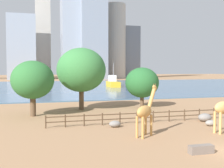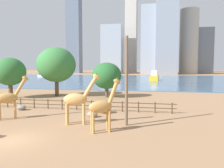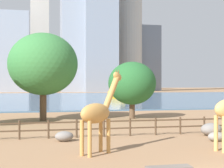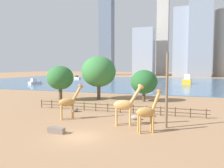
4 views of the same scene
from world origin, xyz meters
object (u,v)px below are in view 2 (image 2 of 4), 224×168
giraffe_companion (102,107)px  utility_pole (127,81)px  tree_left_large (107,76)px  boat_sailboat (154,77)px  boat_barge (41,75)px  boulder_by_pole (105,109)px  boat_tug (61,73)px  boulder_near_fence (92,114)px  tree_right_tall (10,72)px  giraffe_tall (9,98)px  tree_center_broad (56,65)px  giraffe_young (78,99)px  boulder_small (21,107)px

giraffe_companion → utility_pole: (1.76, 2.40, 2.00)m
giraffe_companion → tree_left_large: bearing=70.9°
boat_sailboat → boat_barge: (-57.73, 19.81, -0.63)m
boulder_by_pole → boat_tug: boat_tug is taller
boulder_near_fence → boulder_by_pole: size_ratio=0.74×
boat_sailboat → boat_barge: 61.04m
giraffe_companion → boulder_near_fence: size_ratio=3.99×
utility_pole → tree_right_tall: size_ratio=1.18×
giraffe_companion → boat_sailboat: (4.76, 67.35, -0.68)m
tree_left_large → boat_sailboat: boat_sailboat is taller
tree_left_large → boat_sailboat: bearing=79.5°
boulder_by_pole → boat_barge: size_ratio=0.35×
giraffe_tall → tree_center_broad: bearing=62.0°
giraffe_companion → boat_barge: bearing=91.4°
boulder_near_fence → giraffe_tall: bearing=-164.2°
boulder_near_fence → boulder_by_pole: bearing=69.5°
giraffe_companion → tree_left_large: (-3.91, 20.38, 1.69)m
giraffe_companion → giraffe_young: size_ratio=0.93×
giraffe_tall → boulder_near_fence: (8.38, 2.37, -1.92)m
boat_barge → utility_pole: bearing=-31.9°
giraffe_young → utility_pole: 4.99m
boulder_by_pole → boat_sailboat: 60.34m
giraffe_young → tree_center_broad: 21.39m
tree_left_large → tree_center_broad: bearing=-179.6°
giraffe_young → boat_sailboat: bearing=68.8°
giraffe_companion → boat_sailboat: bearing=56.0°
giraffe_companion → boulder_small: bearing=119.9°
boulder_small → tree_center_broad: tree_center_broad is taller
boat_tug → boat_barge: bearing=-139.9°
boulder_near_fence → boat_sailboat: boat_sailboat is taller
tree_left_large → boat_tug: size_ratio=0.72×
giraffe_companion → tree_right_tall: tree_right_tall is taller
giraffe_companion → utility_pole: 3.58m
giraffe_tall → giraffe_young: (7.78, -0.63, 0.16)m
boulder_by_pole → boulder_small: (-10.77, -0.24, -0.13)m
boulder_near_fence → tree_right_tall: (-18.01, 11.36, 4.28)m
boulder_near_fence → tree_left_large: bearing=96.0°
utility_pole → boulder_small: (-13.95, 4.70, -3.83)m
boulder_small → boat_tug: bearing=110.9°
boulder_by_pole → tree_center_broad: tree_center_broad is taller
giraffe_young → boat_barge: (-50.07, 85.13, -1.55)m
boulder_near_fence → boat_barge: 96.51m
tree_right_tall → tree_center_broad: bearing=29.8°
boulder_small → boat_tug: (-38.27, 100.23, 1.18)m
utility_pole → boat_sailboat: bearing=87.3°
tree_right_tall → boulder_by_pole: bearing=-25.6°
boulder_by_pole → boat_barge: 95.01m
giraffe_young → boulder_small: (-9.30, 5.07, -2.06)m
tree_left_large → boat_barge: size_ratio=1.37×
giraffe_companion → tree_left_large: tree_left_large is taller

